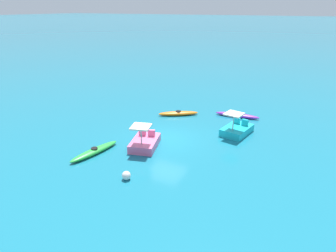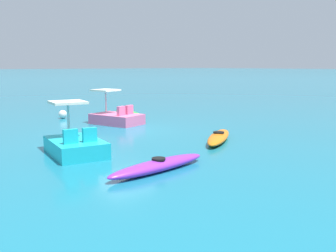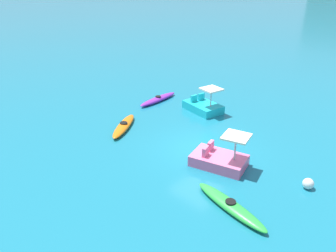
# 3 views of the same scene
# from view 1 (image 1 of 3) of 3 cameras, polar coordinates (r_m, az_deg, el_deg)

# --- Properties ---
(ground_plane) EXTENTS (600.00, 600.00, 0.00)m
(ground_plane) POSITION_cam_1_polar(r_m,az_deg,el_deg) (19.41, -0.41, -2.60)
(ground_plane) COLOR #19728C
(kayak_green) EXTENTS (3.51, 1.18, 0.37)m
(kayak_green) POSITION_cam_1_polar(r_m,az_deg,el_deg) (18.06, -14.09, -4.76)
(kayak_green) COLOR green
(kayak_green) RESTS_ON ground_plane
(kayak_orange) EXTENTS (2.33, 3.02, 0.37)m
(kayak_orange) POSITION_cam_1_polar(r_m,az_deg,el_deg) (23.66, 2.02, 2.48)
(kayak_orange) COLOR orange
(kayak_orange) RESTS_ON ground_plane
(kayak_purple) EXTENTS (0.91, 3.47, 0.37)m
(kayak_purple) POSITION_cam_1_polar(r_m,az_deg,el_deg) (23.88, 13.31, 2.07)
(kayak_purple) COLOR purple
(kayak_purple) RESTS_ON ground_plane
(pedal_boat_cyan) EXTENTS (2.64, 1.89, 1.68)m
(pedal_boat_cyan) POSITION_cam_1_polar(r_m,az_deg,el_deg) (20.69, 13.25, -0.59)
(pedal_boat_cyan) COLOR #19B7C6
(pedal_boat_cyan) RESTS_ON ground_plane
(pedal_boat_pink) EXTENTS (2.72, 2.11, 1.68)m
(pedal_boat_pink) POSITION_cam_1_polar(r_m,az_deg,el_deg) (18.31, -4.56, -3.11)
(pedal_boat_pink) COLOR pink
(pedal_boat_pink) RESTS_ON ground_plane
(buoy_white) EXTENTS (0.45, 0.45, 0.45)m
(buoy_white) POSITION_cam_1_polar(r_m,az_deg,el_deg) (15.17, -8.12, -9.51)
(buoy_white) COLOR white
(buoy_white) RESTS_ON ground_plane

